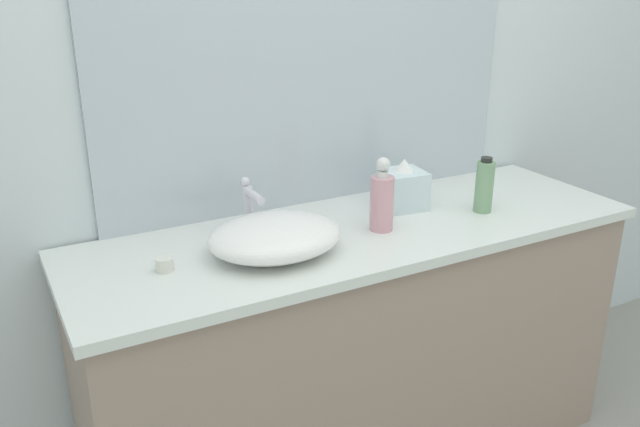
# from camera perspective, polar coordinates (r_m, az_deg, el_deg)

# --- Properties ---
(bathroom_wall_rear) EXTENTS (6.00, 0.06, 2.60)m
(bathroom_wall_rear) POSITION_cam_1_polar(r_m,az_deg,el_deg) (2.13, -1.69, 12.99)
(bathroom_wall_rear) COLOR silver
(bathroom_wall_rear) RESTS_ON ground
(vanity_counter) EXTENTS (1.75, 0.56, 0.84)m
(vanity_counter) POSITION_cam_1_polar(r_m,az_deg,el_deg) (2.19, 3.31, -11.47)
(vanity_counter) COLOR gray
(vanity_counter) RESTS_ON ground
(wall_mirror_panel) EXTENTS (1.42, 0.01, 0.96)m
(wall_mirror_panel) POSITION_cam_1_polar(r_m,az_deg,el_deg) (2.11, -0.28, 13.58)
(wall_mirror_panel) COLOR #B2BCC6
(wall_mirror_panel) RESTS_ON vanity_counter
(sink_basin) EXTENTS (0.37, 0.31, 0.10)m
(sink_basin) POSITION_cam_1_polar(r_m,az_deg,el_deg) (1.81, -3.87, -1.95)
(sink_basin) COLOR white
(sink_basin) RESTS_ON vanity_counter
(faucet) EXTENTS (0.03, 0.13, 0.16)m
(faucet) POSITION_cam_1_polar(r_m,az_deg,el_deg) (1.94, -6.03, 0.98)
(faucet) COLOR silver
(faucet) RESTS_ON vanity_counter
(soap_dispenser) EXTENTS (0.07, 0.07, 0.22)m
(soap_dispenser) POSITION_cam_1_polar(r_m,az_deg,el_deg) (1.96, 5.33, 1.19)
(soap_dispenser) COLOR #D1939F
(soap_dispenser) RESTS_ON vanity_counter
(lotion_bottle) EXTENTS (0.06, 0.06, 0.18)m
(lotion_bottle) POSITION_cam_1_polar(r_m,az_deg,el_deg) (2.16, 13.88, 2.30)
(lotion_bottle) COLOR gray
(lotion_bottle) RESTS_ON vanity_counter
(tissue_box) EXTENTS (0.15, 0.15, 0.16)m
(tissue_box) POSITION_cam_1_polar(r_m,az_deg,el_deg) (2.15, 7.13, 2.25)
(tissue_box) COLOR silver
(tissue_box) RESTS_ON vanity_counter
(candle_jar) EXTENTS (0.05, 0.05, 0.04)m
(candle_jar) POSITION_cam_1_polar(r_m,az_deg,el_deg) (1.76, -13.19, -4.25)
(candle_jar) COLOR silver
(candle_jar) RESTS_ON vanity_counter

